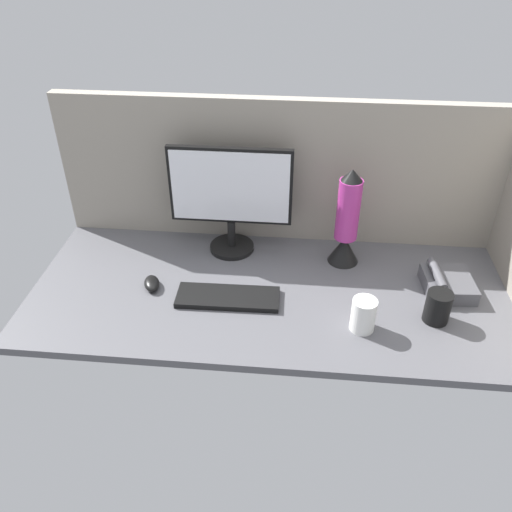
{
  "coord_description": "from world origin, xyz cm",
  "views": [
    {
      "loc": [
        7.42,
        -153.33,
        120.73
      ],
      "look_at": [
        -7.88,
        0.0,
        14.0
      ],
      "focal_mm": 36.8,
      "sensor_mm": 36.0,
      "label": 1
    }
  ],
  "objects_px": {
    "keyboard": "(228,297)",
    "mug_ceramic_white": "(363,315)",
    "desk_phone": "(447,283)",
    "lava_lamp": "(347,225)",
    "monitor": "(231,195)",
    "mouse": "(152,283)",
    "mug_black_travel": "(438,307)"
  },
  "relations": [
    {
      "from": "mug_ceramic_white",
      "to": "mug_black_travel",
      "type": "relative_size",
      "value": 1.04
    },
    {
      "from": "mouse",
      "to": "desk_phone",
      "type": "distance_m",
      "value": 1.09
    },
    {
      "from": "monitor",
      "to": "desk_phone",
      "type": "xyz_separation_m",
      "value": [
        0.82,
        -0.2,
        -0.22
      ]
    },
    {
      "from": "monitor",
      "to": "mouse",
      "type": "xyz_separation_m",
      "value": [
        -0.26,
        -0.29,
        -0.23
      ]
    },
    {
      "from": "monitor",
      "to": "mug_ceramic_white",
      "type": "relative_size",
      "value": 4.0
    },
    {
      "from": "mug_ceramic_white",
      "to": "mouse",
      "type": "bearing_deg",
      "value": 168.62
    },
    {
      "from": "monitor",
      "to": "lava_lamp",
      "type": "bearing_deg",
      "value": -5.99
    },
    {
      "from": "mug_ceramic_white",
      "to": "desk_phone",
      "type": "height_order",
      "value": "mug_ceramic_white"
    },
    {
      "from": "monitor",
      "to": "mug_ceramic_white",
      "type": "height_order",
      "value": "monitor"
    },
    {
      "from": "keyboard",
      "to": "lava_lamp",
      "type": "bearing_deg",
      "value": 33.1
    },
    {
      "from": "monitor",
      "to": "desk_phone",
      "type": "distance_m",
      "value": 0.87
    },
    {
      "from": "keyboard",
      "to": "mug_ceramic_white",
      "type": "xyz_separation_m",
      "value": [
        0.47,
        -0.11,
        0.05
      ]
    },
    {
      "from": "keyboard",
      "to": "mug_black_travel",
      "type": "bearing_deg",
      "value": -4.29
    },
    {
      "from": "mouse",
      "to": "keyboard",
      "type": "bearing_deg",
      "value": -28.73
    },
    {
      "from": "mug_ceramic_white",
      "to": "desk_phone",
      "type": "relative_size",
      "value": 0.59
    },
    {
      "from": "mug_ceramic_white",
      "to": "lava_lamp",
      "type": "distance_m",
      "value": 0.41
    },
    {
      "from": "keyboard",
      "to": "mug_ceramic_white",
      "type": "relative_size",
      "value": 3.09
    },
    {
      "from": "monitor",
      "to": "mouse",
      "type": "height_order",
      "value": "monitor"
    },
    {
      "from": "mouse",
      "to": "lava_lamp",
      "type": "bearing_deg",
      "value": -1.23
    },
    {
      "from": "keyboard",
      "to": "desk_phone",
      "type": "distance_m",
      "value": 0.8
    },
    {
      "from": "mouse",
      "to": "monitor",
      "type": "bearing_deg",
      "value": 27.89
    },
    {
      "from": "mug_black_travel",
      "to": "desk_phone",
      "type": "distance_m",
      "value": 0.19
    },
    {
      "from": "mouse",
      "to": "mug_ceramic_white",
      "type": "relative_size",
      "value": 0.8
    },
    {
      "from": "desk_phone",
      "to": "lava_lamp",
      "type": "bearing_deg",
      "value": 157.23
    },
    {
      "from": "keyboard",
      "to": "desk_phone",
      "type": "height_order",
      "value": "desk_phone"
    },
    {
      "from": "keyboard",
      "to": "mug_ceramic_white",
      "type": "height_order",
      "value": "mug_ceramic_white"
    },
    {
      "from": "monitor",
      "to": "keyboard",
      "type": "height_order",
      "value": "monitor"
    },
    {
      "from": "mug_ceramic_white",
      "to": "mug_black_travel",
      "type": "bearing_deg",
      "value": 15.0
    },
    {
      "from": "keyboard",
      "to": "desk_phone",
      "type": "bearing_deg",
      "value": 8.28
    },
    {
      "from": "mug_ceramic_white",
      "to": "mug_black_travel",
      "type": "height_order",
      "value": "mug_ceramic_white"
    },
    {
      "from": "desk_phone",
      "to": "keyboard",
      "type": "bearing_deg",
      "value": -170.61
    },
    {
      "from": "mug_ceramic_white",
      "to": "lava_lamp",
      "type": "xyz_separation_m",
      "value": [
        -0.05,
        0.4,
        0.11
      ]
    }
  ]
}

